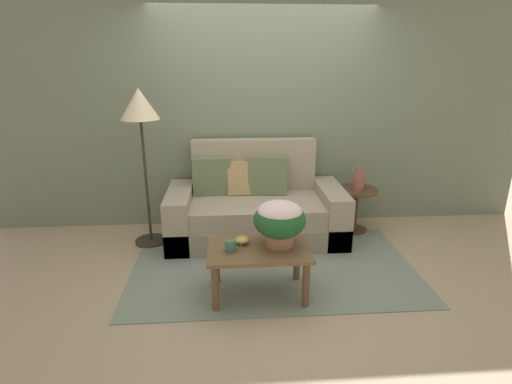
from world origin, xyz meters
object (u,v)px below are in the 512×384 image
object	(u,v)px
couch	(255,209)
snack_bowl	(242,240)
potted_plant	(279,219)
floor_lamp	(140,116)
coffee_table	(259,256)
table_vase	(359,180)
side_table	(356,202)
coffee_mug	(231,246)

from	to	relation	value
couch	snack_bowl	distance (m)	1.16
snack_bowl	potted_plant	bearing A→B (deg)	-7.72
couch	floor_lamp	distance (m)	1.59
coffee_table	table_vase	xyz separation A→B (m)	(1.24, 1.25, 0.27)
couch	side_table	bearing A→B (deg)	2.18
snack_bowl	side_table	bearing A→B (deg)	40.58
potted_plant	coffee_mug	bearing A→B (deg)	-167.94
couch	table_vase	distance (m)	1.22
coffee_mug	couch	bearing A→B (deg)	77.07
couch	coffee_mug	world-z (taller)	couch
couch	coffee_table	bearing A→B (deg)	-92.56
side_table	coffee_mug	world-z (taller)	coffee_mug
potted_plant	coffee_table	bearing A→B (deg)	-165.32
coffee_mug	table_vase	bearing A→B (deg)	41.21
snack_bowl	coffee_table	bearing A→B (deg)	-32.97
side_table	snack_bowl	size ratio (longest dim) A/B	4.29
coffee_table	potted_plant	bearing A→B (deg)	14.68
floor_lamp	coffee_mug	distance (m)	1.72
side_table	table_vase	bearing A→B (deg)	-81.00
floor_lamp	table_vase	bearing A→B (deg)	2.94
coffee_mug	snack_bowl	bearing A→B (deg)	52.81
floor_lamp	snack_bowl	xyz separation A→B (m)	(0.97, -1.04, -0.92)
side_table	floor_lamp	xyz separation A→B (m)	(-2.34, -0.14, 1.04)
floor_lamp	potted_plant	bearing A→B (deg)	-40.05
side_table	coffee_table	bearing A→B (deg)	-134.36
snack_bowl	table_vase	bearing A→B (deg)	40.17
coffee_mug	side_table	bearing A→B (deg)	41.59
couch	side_table	world-z (taller)	couch
floor_lamp	table_vase	size ratio (longest dim) A/B	6.28
couch	snack_bowl	size ratio (longest dim) A/B	15.91
side_table	table_vase	size ratio (longest dim) A/B	1.96
floor_lamp	snack_bowl	distance (m)	1.69
side_table	coffee_mug	size ratio (longest dim) A/B	3.84
coffee_table	snack_bowl	size ratio (longest dim) A/B	7.02
table_vase	potted_plant	bearing A→B (deg)	-131.46
potted_plant	snack_bowl	world-z (taller)	potted_plant
couch	snack_bowl	bearing A→B (deg)	-99.57
side_table	table_vase	xyz separation A→B (m)	(0.00, -0.02, 0.27)
couch	snack_bowl	xyz separation A→B (m)	(-0.19, -1.13, 0.16)
floor_lamp	coffee_mug	bearing A→B (deg)	-53.15
snack_bowl	table_vase	size ratio (longest dim) A/B	0.46
floor_lamp	potted_plant	distance (m)	1.83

